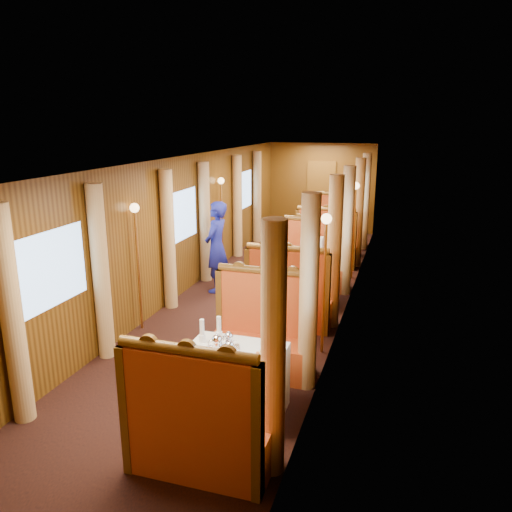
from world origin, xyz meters
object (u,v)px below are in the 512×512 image
at_px(fruit_plate, 263,356).
at_px(rose_vase_mid, 301,253).
at_px(banquette_far_aft, 339,229).
at_px(passenger, 312,252).
at_px(teapot_back, 229,341).
at_px(table_near, 235,381).
at_px(table_mid, 302,284).
at_px(banquette_near_fwd, 198,431).
at_px(banquette_mid_fwd, 289,301).
at_px(teapot_right, 230,351).
at_px(teapot_left, 217,346).
at_px(banquette_mid_aft, 313,265).
at_px(steward, 217,247).
at_px(table_far, 333,239).
at_px(banquette_far_fwd, 326,247).
at_px(tea_tray, 224,350).
at_px(rose_vase_far, 334,217).
at_px(banquette_near_aft, 262,339).

relative_size(fruit_plate, rose_vase_mid, 0.64).
distance_m(banquette_far_aft, passenger, 3.76).
bearing_deg(rose_vase_mid, teapot_back, -90.87).
relative_size(table_near, table_mid, 1.00).
relative_size(banquette_near_fwd, banquette_mid_fwd, 1.00).
bearing_deg(teapot_right, passenger, 95.29).
bearing_deg(teapot_left, teapot_back, 60.46).
relative_size(banquette_mid_aft, teapot_back, 8.46).
relative_size(teapot_back, fruit_plate, 0.68).
bearing_deg(steward, banquette_mid_aft, 117.33).
xyz_separation_m(teapot_left, steward, (-1.52, 3.85, 0.02)).
relative_size(table_far, banquette_far_fwd, 0.78).
bearing_deg(tea_tray, rose_vase_far, 89.15).
xyz_separation_m(table_near, banquette_far_aft, (0.00, 8.01, 0.05)).
distance_m(banquette_near_aft, banquette_mid_aft, 3.50).
distance_m(banquette_mid_aft, rose_vase_far, 2.50).
distance_m(banquette_near_fwd, passenger, 5.29).
xyz_separation_m(table_near, teapot_left, (-0.16, -0.11, 0.45)).
bearing_deg(table_mid, steward, 172.09).
xyz_separation_m(teapot_back, steward, (-1.59, 3.68, 0.03)).
relative_size(banquette_near_fwd, teapot_back, 8.46).
xyz_separation_m(banquette_near_aft, banquette_mid_fwd, (0.00, 1.47, 0.00)).
relative_size(banquette_mid_aft, tea_tray, 3.94).
xyz_separation_m(rose_vase_far, steward, (-1.68, -3.23, -0.08)).
height_order(banquette_far_fwd, steward, steward).
bearing_deg(teapot_right, banquette_near_aft, 95.27).
height_order(tea_tray, passenger, passenger).
height_order(banquette_mid_aft, table_far, banquette_mid_aft).
relative_size(banquette_far_aft, fruit_plate, 5.78).
relative_size(banquette_far_fwd, banquette_far_aft, 1.00).
bearing_deg(table_near, banquette_far_aft, 90.00).
relative_size(banquette_near_fwd, banquette_mid_aft, 1.00).
relative_size(tea_tray, fruit_plate, 1.47).
bearing_deg(teapot_right, table_far, 95.30).
height_order(table_near, banquette_far_fwd, banquette_far_fwd).
distance_m(banquette_mid_aft, rose_vase_mid, 1.15).
bearing_deg(fruit_plate, passenger, 94.42).
height_order(banquette_near_fwd, steward, steward).
bearing_deg(rose_vase_far, table_near, -90.00).
bearing_deg(tea_tray, rose_vase_mid, 88.86).
bearing_deg(table_near, teapot_back, 150.09).
relative_size(banquette_near_fwd, tea_tray, 3.94).
bearing_deg(fruit_plate, banquette_far_fwd, 93.17).
height_order(banquette_mid_aft, banquette_far_aft, same).
relative_size(banquette_near_fwd, passenger, 1.76).
bearing_deg(banquette_mid_fwd, banquette_near_fwd, -90.00).
height_order(banquette_near_fwd, rose_vase_mid, banquette_near_fwd).
relative_size(banquette_far_aft, steward, 0.79).
height_order(table_near, fruit_plate, fruit_plate).
distance_m(table_near, banquette_mid_fwd, 2.49).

